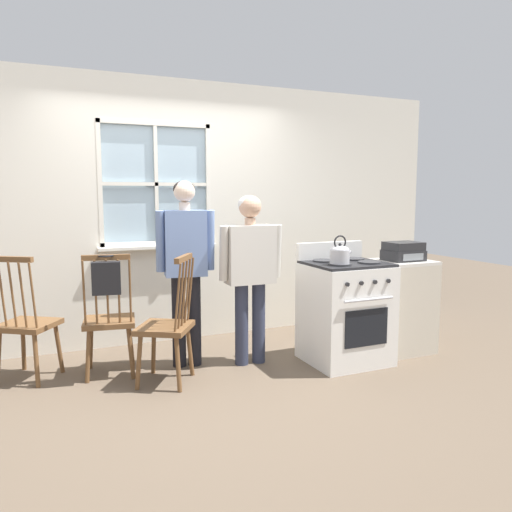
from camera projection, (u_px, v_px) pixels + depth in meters
The scene contains 13 objects.
ground_plane at pixel (215, 384), 4.06m from camera, with size 16.00×16.00×0.00m, color brown.
wall_back at pixel (171, 214), 5.17m from camera, with size 6.40×0.16×2.70m.
chair_by_window at pixel (109, 321), 4.22m from camera, with size 0.48×0.47×1.05m.
chair_near_wall at pixel (26, 325), 4.11m from camera, with size 0.57×0.57×1.05m.
chair_center_cluster at pixel (167, 327), 4.04m from camera, with size 0.56×0.57×1.05m.
person_elderly_left at pixel (185, 257), 4.39m from camera, with size 0.52×0.26×1.65m.
person_teen_center at pixel (250, 263), 4.45m from camera, with size 0.59×0.23×1.53m.
stove at pixel (345, 311), 4.57m from camera, with size 0.70×0.68×1.08m.
kettle at pixel (340, 254), 4.32m from camera, with size 0.21×0.17×0.25m.
potted_plant at pixel (179, 237), 5.14m from camera, with size 0.13×0.13×0.27m.
handbag at pixel (106, 277), 3.95m from camera, with size 0.23×0.21×0.31m.
side_counter at pixel (400, 306), 4.89m from camera, with size 0.55×0.50×0.90m.
stereo at pixel (403, 252), 4.80m from camera, with size 0.34×0.29×0.18m.
Camera 1 is at (-1.26, -3.70, 1.54)m, focal length 35.00 mm.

